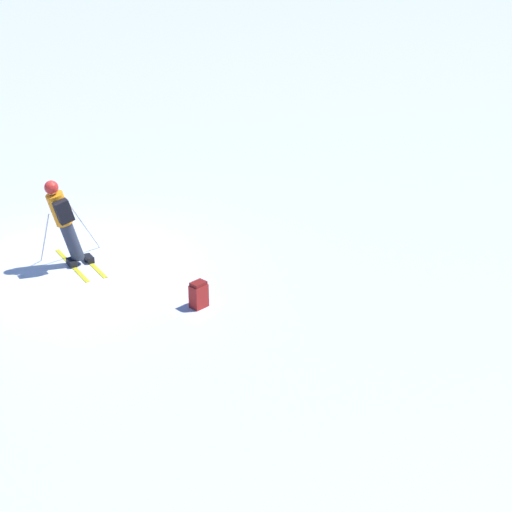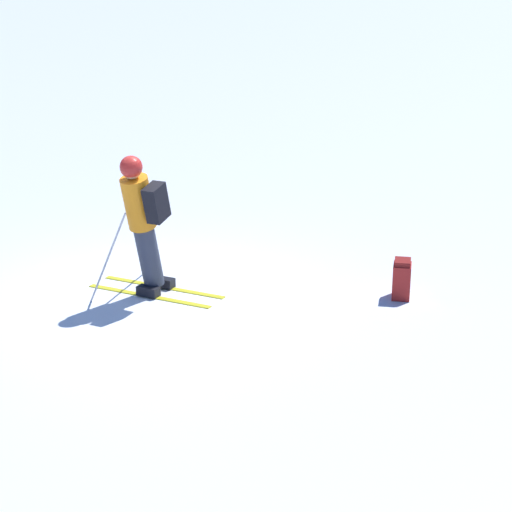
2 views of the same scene
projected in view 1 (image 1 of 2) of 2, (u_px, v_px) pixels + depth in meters
name	position (u px, v px, depth m)	size (l,w,h in m)	color
ground_plane	(79.00, 264.00, 17.11)	(300.00, 300.00, 0.00)	white
skier	(64.00, 219.00, 16.57)	(1.44, 1.78, 1.88)	yellow
spare_backpack	(199.00, 295.00, 15.37)	(0.34, 0.28, 0.50)	#AD231E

